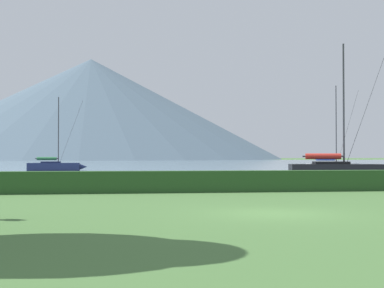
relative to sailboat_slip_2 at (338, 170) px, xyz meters
name	(u,v)px	position (x,y,z in m)	size (l,w,h in m)	color
ground_plane	(275,214)	(-13.55, -26.58, -0.75)	(1000.00, 1000.00, 0.00)	#477038
harbor_water	(132,163)	(-13.55, 110.42, -0.74)	(320.00, 246.00, 0.00)	gray
hedge_line	(214,181)	(-13.55, -15.58, -0.19)	(80.00, 1.20, 1.12)	#284C23
sailboat_slip_2	(338,170)	(0.00, 0.00, 0.00)	(9.13, 4.10, 11.46)	black
sailboat_slip_3	(333,166)	(9.02, 22.50, -0.12)	(7.36, 2.66, 10.95)	#9E9EA3
sailboat_slip_6	(55,166)	(-26.34, 28.48, -0.12)	(7.54, 2.25, 9.57)	navy
distant_hill_west_ridge	(111,118)	(-20.55, 328.56, 27.19)	(201.36, 201.36, 55.87)	slate
distant_hill_central_peak	(91,109)	(-33.38, 313.50, 31.66)	(245.29, 245.29, 64.81)	#4C6070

